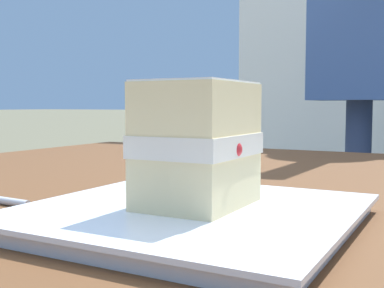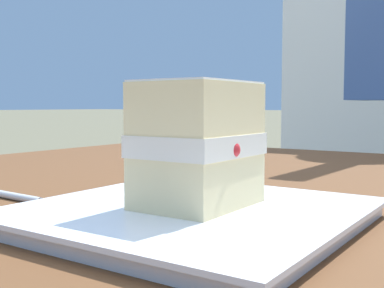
# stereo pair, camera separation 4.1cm
# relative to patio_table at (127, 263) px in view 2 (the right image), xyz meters

# --- Properties ---
(patio_table) EXTENTS (1.27, 0.99, 0.69)m
(patio_table) POSITION_rel_patio_table_xyz_m (0.00, 0.00, 0.00)
(patio_table) COLOR brown
(patio_table) RESTS_ON ground
(dessert_plate) EXTENTS (0.26, 0.26, 0.02)m
(dessert_plate) POSITION_rel_patio_table_xyz_m (0.10, 0.16, 0.10)
(dessert_plate) COLOR white
(dessert_plate) RESTS_ON patio_table
(cake_slice) EXTENTS (0.10, 0.09, 0.10)m
(cake_slice) POSITION_rel_patio_table_xyz_m (0.10, 0.17, 0.16)
(cake_slice) COLOR beige
(cake_slice) RESTS_ON dessert_plate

